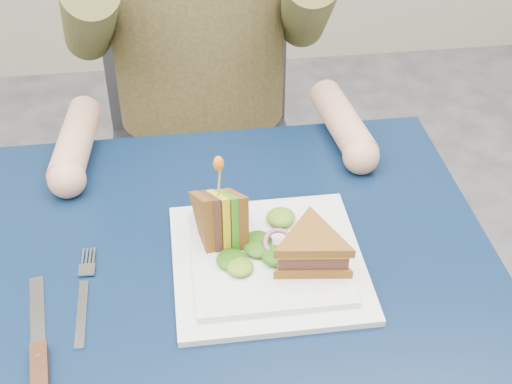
{
  "coord_description": "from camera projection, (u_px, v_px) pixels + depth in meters",
  "views": [
    {
      "loc": [
        -0.06,
        -0.67,
        1.42
      ],
      "look_at": [
        0.04,
        0.08,
        0.82
      ],
      "focal_mm": 50.0,
      "sensor_mm": 36.0,
      "label": 1
    }
  ],
  "objects": [
    {
      "name": "sandwich_flat",
      "position": [
        312.0,
        249.0,
        0.94
      ],
      "size": [
        0.13,
        0.13,
        0.05
      ],
      "color": "brown",
      "rests_on": "plate"
    },
    {
      "name": "chair",
      "position": [
        201.0,
        119.0,
        1.63
      ],
      "size": [
        0.42,
        0.4,
        0.93
      ],
      "color": "#47474C",
      "rests_on": "ground"
    },
    {
      "name": "sandwich_upright",
      "position": [
        221.0,
        218.0,
        0.98
      ],
      "size": [
        0.08,
        0.13,
        0.13
      ],
      "color": "brown",
      "rests_on": "plate"
    },
    {
      "name": "toothpick",
      "position": [
        219.0,
        181.0,
        0.94
      ],
      "size": [
        0.01,
        0.01,
        0.06
      ],
      "primitive_type": "cylinder",
      "rotation": [
        0.14,
        0.07,
        0.0
      ],
      "color": "tan",
      "rests_on": "sandwich_upright"
    },
    {
      "name": "lettuce_spill",
      "position": [
        271.0,
        243.0,
        0.97
      ],
      "size": [
        0.15,
        0.13,
        0.02
      ],
      "primitive_type": null,
      "color": "#337A14",
      "rests_on": "plate"
    },
    {
      "name": "onion_ring",
      "position": [
        279.0,
        243.0,
        0.97
      ],
      "size": [
        0.04,
        0.04,
        0.02
      ],
      "primitive_type": "torus",
      "rotation": [
        0.44,
        0.0,
        0.0
      ],
      "color": "#9E4C7A",
      "rests_on": "plate"
    },
    {
      "name": "toothpick_frill",
      "position": [
        219.0,
        164.0,
        0.92
      ],
      "size": [
        0.01,
        0.01,
        0.02
      ],
      "primitive_type": "ellipsoid",
      "color": "orange",
      "rests_on": "sandwich_upright"
    },
    {
      "name": "table",
      "position": [
        234.0,
        324.0,
        1.0
      ],
      "size": [
        0.75,
        0.75,
        0.73
      ],
      "color": "black",
      "rests_on": "ground"
    },
    {
      "name": "knife",
      "position": [
        39.0,
        364.0,
        0.84
      ],
      "size": [
        0.05,
        0.22,
        0.02
      ],
      "color": "silver",
      "rests_on": "table"
    },
    {
      "name": "plate",
      "position": [
        268.0,
        260.0,
        0.98
      ],
      "size": [
        0.26,
        0.26,
        0.02
      ],
      "color": "white",
      "rests_on": "table"
    },
    {
      "name": "fork",
      "position": [
        84.0,
        297.0,
        0.93
      ],
      "size": [
        0.02,
        0.18,
        0.01
      ],
      "color": "silver",
      "rests_on": "table"
    }
  ]
}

